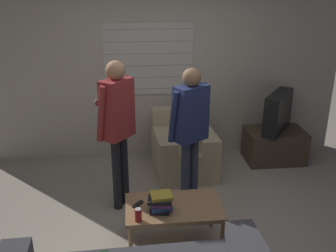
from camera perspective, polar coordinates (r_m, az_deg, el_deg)
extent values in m
plane|color=#B2A893|center=(4.33, 1.59, -15.33)|extent=(16.00, 16.00, 0.00)
cube|color=beige|center=(5.65, -0.94, 7.88)|extent=(5.20, 0.06, 2.55)
cube|color=silver|center=(5.56, -2.82, 9.61)|extent=(1.24, 0.02, 1.00)
cube|color=#A4A099|center=(5.65, -2.73, 5.43)|extent=(1.22, 0.00, 0.01)
cube|color=#A4A099|center=(5.60, -2.76, 7.08)|extent=(1.22, 0.00, 0.01)
cube|color=#A4A099|center=(5.56, -2.79, 8.75)|extent=(1.22, 0.00, 0.01)
cube|color=#A4A099|center=(5.53, -2.82, 10.44)|extent=(1.22, 0.00, 0.01)
cube|color=#A4A099|center=(5.50, -2.86, 12.14)|extent=(1.22, 0.00, 0.01)
cube|color=#A4A099|center=(5.48, -2.89, 13.87)|extent=(1.22, 0.00, 0.01)
cube|color=#C6B289|center=(5.42, 2.31, -4.70)|extent=(0.85, 0.92, 0.42)
cube|color=#C6B289|center=(5.56, 1.66, 0.68)|extent=(0.80, 0.25, 0.42)
cube|color=#C6B289|center=(5.35, 5.24, -1.52)|extent=(0.30, 0.88, 0.19)
cube|color=#C6B289|center=(5.25, -0.58, -1.92)|extent=(0.30, 0.88, 0.19)
cube|color=#9E754C|center=(3.95, 0.87, -11.72)|extent=(0.95, 0.57, 0.04)
cylinder|color=#9E754C|center=(4.26, -5.54, -12.74)|extent=(0.04, 0.04, 0.41)
cylinder|color=#9E754C|center=(4.34, 6.34, -12.06)|extent=(0.04, 0.04, 0.41)
cylinder|color=#9E754C|center=(3.86, -5.44, -16.82)|extent=(0.04, 0.04, 0.41)
cylinder|color=#9E754C|center=(3.95, 7.86, -15.94)|extent=(0.04, 0.04, 0.41)
cube|color=#4C3D2D|center=(5.96, 15.18, -2.74)|extent=(0.83, 0.55, 0.47)
cube|color=black|center=(5.77, 15.66, 1.95)|extent=(0.60, 0.71, 0.56)
cube|color=#3D4738|center=(5.80, 14.69, 2.13)|extent=(0.38, 0.51, 0.46)
cylinder|color=black|center=(4.55, -7.45, -6.98)|extent=(0.10, 0.10, 0.88)
cylinder|color=black|center=(4.64, -6.39, -6.36)|extent=(0.10, 0.10, 0.88)
cube|color=maroon|center=(4.29, -7.36, 2.47)|extent=(0.39, 0.41, 0.66)
sphere|color=#A87A56|center=(4.18, -7.64, 8.00)|extent=(0.21, 0.21, 0.21)
cylinder|color=maroon|center=(4.18, -9.66, 1.70)|extent=(0.17, 0.16, 0.63)
cylinder|color=maroon|center=(4.56, -8.12, 4.97)|extent=(0.46, 0.40, 0.44)
cube|color=white|center=(4.78, -10.22, 3.17)|extent=(0.10, 0.09, 0.12)
cylinder|color=#33384C|center=(4.57, 2.51, -7.00)|extent=(0.10, 0.10, 0.83)
cylinder|color=#33384C|center=(4.65, 3.77, -6.52)|extent=(0.10, 0.10, 0.83)
cube|color=navy|center=(4.32, 3.34, 1.84)|extent=(0.42, 0.37, 0.63)
sphere|color=#846042|center=(4.20, 3.45, 7.06)|extent=(0.20, 0.20, 0.20)
cylinder|color=navy|center=(4.23, 0.81, 1.29)|extent=(0.14, 0.17, 0.60)
cylinder|color=navy|center=(4.59, 3.27, 4.71)|extent=(0.35, 0.50, 0.37)
cube|color=black|center=(4.82, 1.26, 3.63)|extent=(0.08, 0.10, 0.12)
cube|color=black|center=(3.84, -1.16, -12.13)|extent=(0.20, 0.17, 0.03)
cube|color=#284C89|center=(3.84, -1.02, -11.49)|extent=(0.21, 0.19, 0.04)
cube|color=#75387F|center=(3.82, -0.94, -10.98)|extent=(0.21, 0.20, 0.04)
cube|color=black|center=(3.79, -1.19, -10.63)|extent=(0.24, 0.19, 0.03)
cube|color=gold|center=(3.79, -0.98, -10.07)|extent=(0.22, 0.19, 0.03)
cylinder|color=red|center=(3.70, -4.35, -12.75)|extent=(0.07, 0.07, 0.12)
cylinder|color=silver|center=(3.67, -4.38, -11.94)|extent=(0.06, 0.06, 0.00)
cube|color=black|center=(3.95, -4.40, -11.26)|extent=(0.11, 0.13, 0.02)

